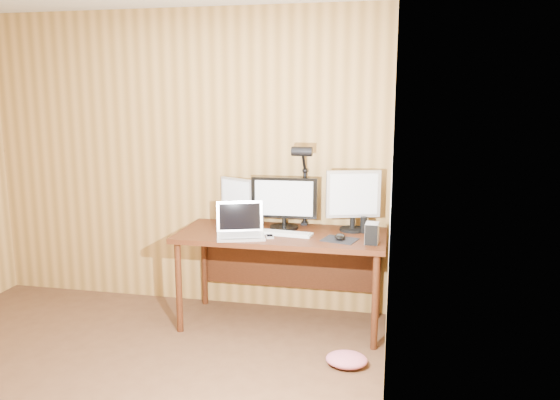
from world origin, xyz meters
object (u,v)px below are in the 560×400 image
(laptop, at_px, (240,228))
(mouse, at_px, (340,237))
(keyboard, at_px, (285,233))
(hard_drive, at_px, (372,233))
(speaker, at_px, (364,225))
(desk_lamp, at_px, (303,174))
(monitor_left, at_px, (237,200))
(monitor_center, at_px, (284,202))
(desk, at_px, (283,246))
(monitor_right, at_px, (353,198))
(phone, at_px, (270,236))

(laptop, xyz_separation_m, mouse, (0.75, 0.04, -0.04))
(keyboard, relative_size, hard_drive, 2.85)
(speaker, relative_size, desk_lamp, 0.18)
(keyboard, relative_size, mouse, 3.61)
(hard_drive, xyz_separation_m, desk_lamp, (-0.57, 0.38, 0.36))
(laptop, bearing_deg, speaker, -0.67)
(keyboard, xyz_separation_m, hard_drive, (0.66, -0.12, 0.06))
(desk_lamp, bearing_deg, monitor_left, 163.25)
(monitor_left, distance_m, desk_lamp, 0.59)
(monitor_center, bearing_deg, monitor_left, 168.28)
(monitor_left, height_order, mouse, monitor_left)
(desk, height_order, monitor_center, monitor_center)
(monitor_right, distance_m, phone, 0.72)
(keyboard, relative_size, desk_lamp, 0.61)
(monitor_left, bearing_deg, desk, 8.65)
(hard_drive, relative_size, speaker, 1.20)
(laptop, distance_m, mouse, 0.75)
(monitor_center, bearing_deg, desk_lamp, 23.73)
(monitor_right, relative_size, speaker, 3.83)
(phone, distance_m, desk_lamp, 0.59)
(desk, distance_m, hard_drive, 0.76)
(phone, xyz_separation_m, speaker, (0.68, 0.28, 0.06))
(monitor_right, height_order, mouse, monitor_right)
(desk, xyz_separation_m, monitor_center, (-0.01, 0.08, 0.33))
(keyboard, bearing_deg, hard_drive, -3.19)
(phone, distance_m, speaker, 0.74)
(mouse, height_order, hard_drive, hard_drive)
(laptop, distance_m, desk_lamp, 0.67)
(monitor_left, distance_m, keyboard, 0.56)
(hard_drive, distance_m, phone, 0.76)
(desk, relative_size, phone, 13.20)
(desk, bearing_deg, hard_drive, -18.44)
(desk_lamp, bearing_deg, desk, -148.89)
(desk, distance_m, monitor_center, 0.34)
(monitor_center, xyz_separation_m, laptop, (-0.28, -0.30, -0.15))
(monitor_right, xyz_separation_m, laptop, (-0.82, -0.34, -0.20))
(monitor_right, bearing_deg, desk_lamp, 157.69)
(desk, height_order, phone, phone)
(monitor_left, relative_size, laptop, 0.91)
(phone, bearing_deg, monitor_left, 117.50)
(monitor_left, distance_m, monitor_right, 0.95)
(monitor_left, bearing_deg, desk_lamp, 28.25)
(phone, bearing_deg, monitor_right, 11.18)
(keyboard, bearing_deg, desk, 115.57)
(monitor_center, relative_size, mouse, 4.43)
(keyboard, bearing_deg, monitor_center, 110.58)
(monitor_right, distance_m, hard_drive, 0.43)
(keyboard, xyz_separation_m, phone, (-0.10, -0.10, -0.00))
(laptop, distance_m, phone, 0.23)
(desk, height_order, keyboard, keyboard)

